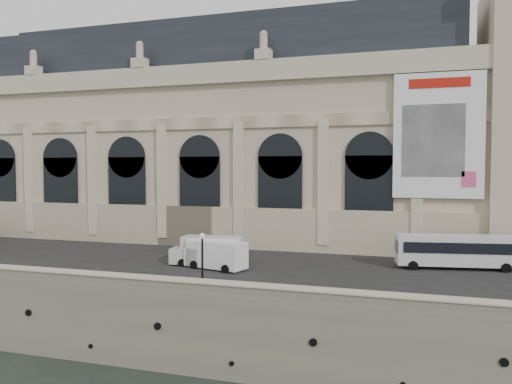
# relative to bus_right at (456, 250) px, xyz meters

# --- Properties ---
(ground) EXTENTS (260.00, 260.00, 0.00)m
(ground) POSITION_rel_bus_right_xyz_m (-24.55, -16.91, -7.83)
(ground) COLOR black
(ground) RESTS_ON ground
(quay) EXTENTS (160.00, 70.00, 6.00)m
(quay) POSITION_rel_bus_right_xyz_m (-24.55, 18.09, -4.83)
(quay) COLOR gray
(quay) RESTS_ON ground
(street) EXTENTS (160.00, 24.00, 0.06)m
(street) POSITION_rel_bus_right_xyz_m (-24.55, -2.91, -1.80)
(street) COLOR #2D2D2D
(street) RESTS_ON quay
(parapet) EXTENTS (160.00, 1.40, 1.21)m
(parapet) POSITION_rel_bus_right_xyz_m (-24.55, -16.31, -1.21)
(parapet) COLOR gray
(parapet) RESTS_ON quay
(museum) EXTENTS (69.00, 18.70, 29.10)m
(museum) POSITION_rel_bus_right_xyz_m (-30.52, 13.95, 11.89)
(museum) COLOR beige
(museum) RESTS_ON quay
(bus_right) EXTENTS (11.30, 4.07, 3.26)m
(bus_right) POSITION_rel_bus_right_xyz_m (0.00, 0.00, 0.00)
(bus_right) COLOR silver
(bus_right) RESTS_ON quay
(van_c) EXTENTS (6.42, 3.80, 2.69)m
(van_c) POSITION_rel_bus_right_xyz_m (-22.14, -6.56, -0.46)
(van_c) COLOR white
(van_c) RESTS_ON quay
(box_truck) EXTENTS (7.41, 3.25, 2.90)m
(box_truck) POSITION_rel_bus_right_xyz_m (-23.16, -5.26, -0.37)
(box_truck) COLOR silver
(box_truck) RESTS_ON quay
(lamp_right) EXTENTS (0.46, 0.46, 4.49)m
(lamp_right) POSITION_rel_bus_right_xyz_m (-19.99, -14.25, 0.41)
(lamp_right) COLOR black
(lamp_right) RESTS_ON quay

